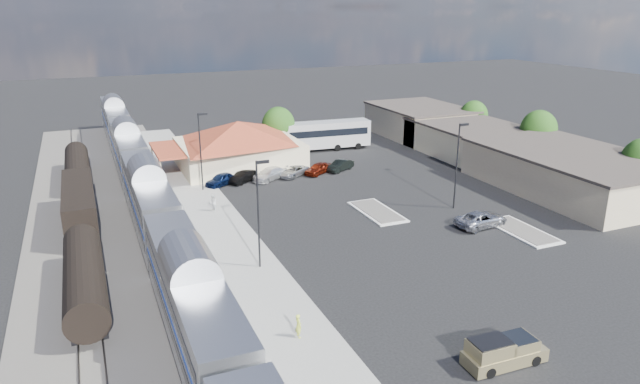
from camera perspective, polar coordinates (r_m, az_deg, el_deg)
name	(u,v)px	position (r m, az deg, el deg)	size (l,w,h in m)	color
ground	(350,224)	(55.47, 3.06, -3.25)	(280.00, 280.00, 0.00)	black
railbed	(117,227)	(58.00, -19.68, -3.30)	(16.00, 100.00, 0.12)	#4C4944
platform	(214,220)	(57.12, -10.54, -2.81)	(5.50, 92.00, 0.18)	gray
passenger_train	(149,202)	(55.24, -16.74, -0.95)	(3.00, 104.00, 5.55)	silver
freight_cars	(80,208)	(58.80, -22.88, -1.46)	(2.80, 46.00, 4.00)	black
station_depot	(238,145)	(74.67, -8.18, 4.71)	(18.35, 12.24, 6.20)	beige
buildings_east	(490,145)	(81.12, 16.67, 4.57)	(14.40, 51.40, 4.80)	#C6B28C
traffic_island_south	(377,211)	(58.83, 5.72, -1.94)	(3.30, 7.50, 0.21)	silver
traffic_island_north	(522,231)	(56.83, 19.54, -3.68)	(3.30, 7.50, 0.21)	silver
lamp_plat_s	(259,206)	(44.63, -6.12, -1.41)	(1.08, 0.25, 9.00)	black
lamp_plat_n	(201,146)	(65.21, -11.82, 4.56)	(1.08, 0.25, 9.00)	black
lamp_lot	(458,159)	(59.90, 13.64, 3.24)	(1.08, 0.25, 9.00)	black
tree_east_b	(539,130)	(83.00, 21.01, 5.80)	(4.94, 4.94, 6.96)	#382314
tree_east_c	(474,116)	(93.46, 15.11, 7.35)	(4.41, 4.41, 6.21)	#382314
tree_depot	(278,125)	(82.22, -4.18, 6.71)	(4.71, 4.71, 6.63)	#382314
pickup_truck	(505,352)	(36.45, 17.99, -14.93)	(5.06, 2.00, 1.73)	tan
suv	(481,219)	(56.76, 15.83, -2.63)	(2.48, 5.38, 1.50)	#B0B2B9
coach_bus	(326,134)	(83.87, 0.62, 5.85)	(13.18, 3.73, 4.18)	silver
person_a	(298,326)	(36.91, -2.18, -13.21)	(0.59, 0.39, 1.61)	#D0E146
person_b	(213,203)	(59.14, -10.67, -1.10)	(0.84, 0.66, 1.73)	silver
parked_car_a	(221,179)	(68.17, -9.83, 1.25)	(1.74, 4.33, 1.47)	#0C193D
parked_car_b	(244,176)	(69.10, -7.65, 1.57)	(1.50, 4.31, 1.42)	black
parked_car_c	(270,174)	(69.67, -5.05, 1.82)	(2.07, 5.09, 1.48)	silver
parked_car_d	(294,171)	(70.97, -2.66, 2.10)	(2.16, 4.68, 1.30)	#919499
parked_car_e	(318,168)	(71.80, -0.19, 2.37)	(1.70, 4.22, 1.44)	maroon
parked_car_f	(340,165)	(73.32, 2.03, 2.67)	(1.48, 4.24, 1.40)	black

